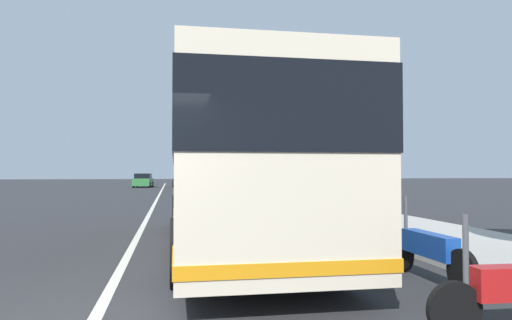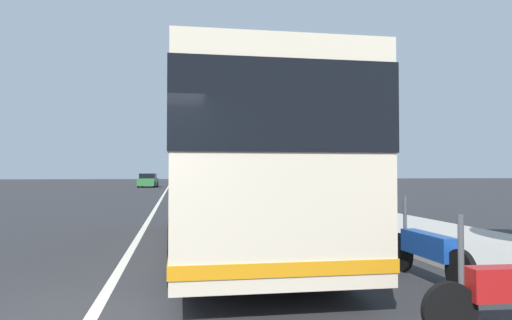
{
  "view_description": "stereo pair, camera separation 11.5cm",
  "coord_description": "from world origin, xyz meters",
  "px_view_note": "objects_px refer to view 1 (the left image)",
  "views": [
    {
      "loc": [
        -5.34,
        -0.84,
        1.66
      ],
      "look_at": [
        4.04,
        -2.57,
        1.92
      ],
      "focal_mm": 32.43,
      "sensor_mm": 36.0,
      "label": 1
    },
    {
      "loc": [
        -5.36,
        -0.96,
        1.66
      ],
      "look_at": [
        4.04,
        -2.57,
        1.92
      ],
      "focal_mm": 32.43,
      "sensor_mm": 36.0,
      "label": 2
    }
  ],
  "objects_px": {
    "car_side_street": "(194,184)",
    "car_oncoming": "(182,181)",
    "coach_bus": "(233,162)",
    "motorcycle_by_tree": "(429,250)",
    "car_far_distant": "(143,181)",
    "utility_pole": "(336,141)",
    "car_ahead_same_lane": "(192,183)",
    "motorcycle_nearest_curb": "(351,230)"
  },
  "relations": [
    {
      "from": "motorcycle_by_tree",
      "to": "car_far_distant",
      "type": "xyz_separation_m",
      "value": [
        46.02,
        6.88,
        0.24
      ]
    },
    {
      "from": "car_ahead_same_lane",
      "to": "motorcycle_nearest_curb",
      "type": "bearing_deg",
      "value": -173.4
    },
    {
      "from": "utility_pole",
      "to": "car_side_street",
      "type": "bearing_deg",
      "value": 17.19
    },
    {
      "from": "coach_bus",
      "to": "motorcycle_by_tree",
      "type": "bearing_deg",
      "value": -145.7
    },
    {
      "from": "car_ahead_same_lane",
      "to": "car_oncoming",
      "type": "bearing_deg",
      "value": 7.27
    },
    {
      "from": "motorcycle_by_tree",
      "to": "utility_pole",
      "type": "height_order",
      "value": "utility_pole"
    },
    {
      "from": "coach_bus",
      "to": "motorcycle_nearest_curb",
      "type": "bearing_deg",
      "value": -113.9
    },
    {
      "from": "coach_bus",
      "to": "car_side_street",
      "type": "height_order",
      "value": "coach_bus"
    },
    {
      "from": "motorcycle_nearest_curb",
      "to": "utility_pole",
      "type": "relative_size",
      "value": 0.34
    },
    {
      "from": "coach_bus",
      "to": "motorcycle_nearest_curb",
      "type": "relative_size",
      "value": 5.18
    },
    {
      "from": "car_ahead_same_lane",
      "to": "car_side_street",
      "type": "bearing_deg",
      "value": -177.08
    },
    {
      "from": "motorcycle_by_tree",
      "to": "utility_pole",
      "type": "bearing_deg",
      "value": -13.99
    },
    {
      "from": "coach_bus",
      "to": "car_ahead_same_lane",
      "type": "bearing_deg",
      "value": -0.45
    },
    {
      "from": "car_far_distant",
      "to": "coach_bus",
      "type": "bearing_deg",
      "value": 10.15
    },
    {
      "from": "car_far_distant",
      "to": "utility_pole",
      "type": "relative_size",
      "value": 0.7
    },
    {
      "from": "coach_bus",
      "to": "car_oncoming",
      "type": "xyz_separation_m",
      "value": [
        40.74,
        0.2,
        -1.16
      ]
    },
    {
      "from": "motorcycle_nearest_curb",
      "to": "car_ahead_same_lane",
      "type": "distance_m",
      "value": 32.46
    },
    {
      "from": "motorcycle_by_tree",
      "to": "car_oncoming",
      "type": "distance_m",
      "value": 44.55
    },
    {
      "from": "car_oncoming",
      "to": "coach_bus",
      "type": "bearing_deg",
      "value": 176.26
    },
    {
      "from": "car_far_distant",
      "to": "utility_pole",
      "type": "bearing_deg",
      "value": 20.97
    },
    {
      "from": "car_side_street",
      "to": "motorcycle_nearest_curb",
      "type": "bearing_deg",
      "value": -171.47
    },
    {
      "from": "car_side_street",
      "to": "car_oncoming",
      "type": "relative_size",
      "value": 1.0
    },
    {
      "from": "motorcycle_nearest_curb",
      "to": "utility_pole",
      "type": "height_order",
      "value": "utility_pole"
    },
    {
      "from": "car_oncoming",
      "to": "utility_pole",
      "type": "distance_m",
      "value": 32.55
    },
    {
      "from": "motorcycle_nearest_curb",
      "to": "motorcycle_by_tree",
      "type": "bearing_deg",
      "value": 169.26
    },
    {
      "from": "coach_bus",
      "to": "motorcycle_nearest_curb",
      "type": "height_order",
      "value": "coach_bus"
    },
    {
      "from": "coach_bus",
      "to": "car_ahead_same_lane",
      "type": "distance_m",
      "value": 31.38
    },
    {
      "from": "car_side_street",
      "to": "motorcycle_by_tree",
      "type": "bearing_deg",
      "value": -171.51
    },
    {
      "from": "car_far_distant",
      "to": "utility_pole",
      "type": "distance_m",
      "value": 35.04
    },
    {
      "from": "car_side_street",
      "to": "car_oncoming",
      "type": "distance_m",
      "value": 14.92
    },
    {
      "from": "car_side_street",
      "to": "coach_bus",
      "type": "bearing_deg",
      "value": -176.47
    },
    {
      "from": "coach_bus",
      "to": "car_oncoming",
      "type": "bearing_deg",
      "value": 0.66
    },
    {
      "from": "coach_bus",
      "to": "motorcycle_nearest_curb",
      "type": "xyz_separation_m",
      "value": [
        -1.05,
        -2.33,
        -1.41
      ]
    },
    {
      "from": "coach_bus",
      "to": "utility_pole",
      "type": "height_order",
      "value": "utility_pole"
    },
    {
      "from": "motorcycle_by_tree",
      "to": "car_ahead_same_lane",
      "type": "xyz_separation_m",
      "value": [
        35.08,
        2.05,
        0.22
      ]
    },
    {
      "from": "car_far_distant",
      "to": "motorcycle_by_tree",
      "type": "bearing_deg",
      "value": 12.75
    },
    {
      "from": "car_ahead_same_lane",
      "to": "car_side_street",
      "type": "xyz_separation_m",
      "value": [
        -5.52,
        0.03,
        0.03
      ]
    },
    {
      "from": "coach_bus",
      "to": "utility_pole",
      "type": "xyz_separation_m",
      "value": [
        8.81,
        -5.68,
        1.14
      ]
    },
    {
      "from": "motorcycle_by_tree",
      "to": "car_far_distant",
      "type": "height_order",
      "value": "car_far_distant"
    },
    {
      "from": "car_ahead_same_lane",
      "to": "car_oncoming",
      "type": "distance_m",
      "value": 9.41
    },
    {
      "from": "car_side_street",
      "to": "utility_pole",
      "type": "xyz_separation_m",
      "value": [
        -17.02,
        -5.26,
        2.3
      ]
    },
    {
      "from": "car_side_street",
      "to": "utility_pole",
      "type": "distance_m",
      "value": 17.97
    }
  ]
}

